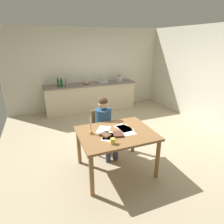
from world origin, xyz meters
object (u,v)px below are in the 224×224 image
at_px(chair_at_table, 102,129).
at_px(bottle_oil, 58,83).
at_px(dining_table, 116,138).
at_px(mixing_bowl, 86,83).
at_px(bottle_wine_red, 66,82).
at_px(wine_glass_near_sink, 91,79).
at_px(person_seated, 105,123).
at_px(stovetop_kettle, 119,78).
at_px(coffee_mug, 113,141).
at_px(book_magazine, 118,134).
at_px(bottle_vinegar, 62,83).
at_px(book_cookery, 105,135).
at_px(candlestick, 91,130).
at_px(wine_glass_by_kettle, 87,79).
at_px(sink_unit, 103,82).

height_order(chair_at_table, bottle_oil, bottle_oil).
bearing_deg(dining_table, mixing_bowl, 84.62).
relative_size(dining_table, bottle_oil, 4.31).
bearing_deg(bottle_wine_red, wine_glass_near_sink, 9.48).
distance_m(person_seated, stovetop_kettle, 3.04).
bearing_deg(person_seated, bottle_wine_red, 96.79).
bearing_deg(coffee_mug, book_magazine, 50.71).
height_order(person_seated, bottle_oil, person_seated).
bearing_deg(bottle_wine_red, book_magazine, -84.82).
relative_size(dining_table, person_seated, 1.05).
bearing_deg(bottle_vinegar, coffee_mug, -85.38).
distance_m(book_magazine, book_cookery, 0.21).
distance_m(coffee_mug, bottle_wine_red, 3.58).
height_order(candlestick, wine_glass_by_kettle, wine_glass_by_kettle).
xyz_separation_m(book_magazine, book_cookery, (-0.20, 0.05, 0.00)).
xyz_separation_m(bottle_vinegar, mixing_bowl, (0.77, 0.09, -0.07)).
height_order(sink_unit, wine_glass_near_sink, sink_unit).
bearing_deg(person_seated, candlestick, -130.14).
bearing_deg(candlestick, person_seated, 49.86).
bearing_deg(candlestick, wine_glass_near_sink, 74.41).
xyz_separation_m(stovetop_kettle, wine_glass_near_sink, (-0.96, 0.15, 0.01)).
relative_size(dining_table, candlestick, 4.42).
distance_m(candlestick, wine_glass_by_kettle, 3.38).
height_order(person_seated, sink_unit, person_seated).
relative_size(book_cookery, bottle_wine_red, 0.70).
distance_m(coffee_mug, book_magazine, 0.29).
xyz_separation_m(sink_unit, bottle_oil, (-1.45, -0.10, 0.10)).
bearing_deg(stovetop_kettle, chair_at_table, -120.58).
relative_size(chair_at_table, bottle_wine_red, 3.59).
height_order(dining_table, candlestick, candlestick).
distance_m(sink_unit, mixing_bowl, 0.58).
xyz_separation_m(sink_unit, bottle_wine_red, (-1.20, 0.01, 0.08)).
relative_size(book_magazine, bottle_oil, 0.65).
xyz_separation_m(coffee_mug, candlestick, (-0.22, 0.42, 0.04)).
distance_m(person_seated, book_magazine, 0.70).
relative_size(chair_at_table, sink_unit, 2.44).
bearing_deg(bottle_wine_red, bottle_vinegar, -145.60).
bearing_deg(mixing_bowl, coffee_mug, -97.93).
xyz_separation_m(coffee_mug, bottle_wine_red, (-0.12, 3.57, 0.20)).
bearing_deg(dining_table, chair_at_table, 90.55).
bearing_deg(coffee_mug, dining_table, 59.38).
bearing_deg(stovetop_kettle, bottle_vinegar, -177.19).
distance_m(chair_at_table, bottle_oil, 2.52).
bearing_deg(book_magazine, bottle_vinegar, 111.86).
bearing_deg(wine_glass_by_kettle, bottle_oil, -165.84).
bearing_deg(bottle_oil, candlestick, -86.97).
bearing_deg(book_magazine, stovetop_kettle, 79.86).
xyz_separation_m(dining_table, stovetop_kettle, (1.47, 3.23, 0.34)).
relative_size(book_cookery, bottle_vinegar, 0.64).
distance_m(person_seated, candlestick, 0.66).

